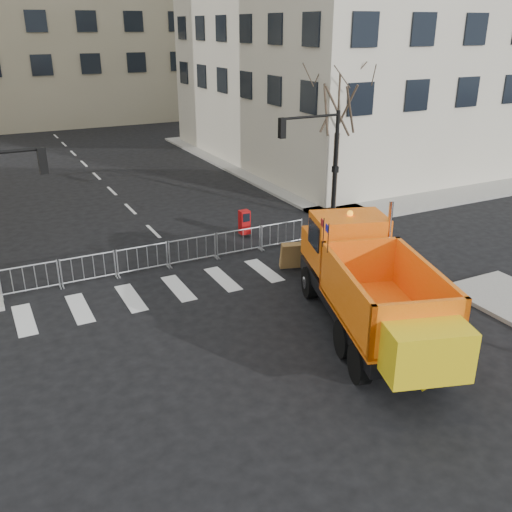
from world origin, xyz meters
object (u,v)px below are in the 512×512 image
cop_c (308,251)px  newspaper_box (244,222)px  plow_truck (370,284)px  cop_b (324,255)px  cop_a (316,235)px

cop_c → newspaper_box: size_ratio=1.48×
plow_truck → cop_c: (1.07, 5.19, -0.92)m
cop_b → newspaper_box: 5.72m
cop_a → newspaper_box: bearing=-92.9°
plow_truck → cop_b: 4.34m
plow_truck → cop_a: size_ratio=6.07×
cop_b → cop_c: bearing=-79.8°
cop_b → cop_c: (-0.04, 1.05, -0.20)m
cop_b → cop_a: bearing=-108.0°
cop_a → newspaper_box: (-1.75, 3.28, -0.16)m
cop_b → newspaper_box: (-0.58, 5.68, -0.32)m
newspaper_box → plow_truck: bearing=-93.3°
cop_a → cop_c: cop_a is taller
plow_truck → cop_c: 5.38m
cop_c → newspaper_box: bearing=-134.9°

